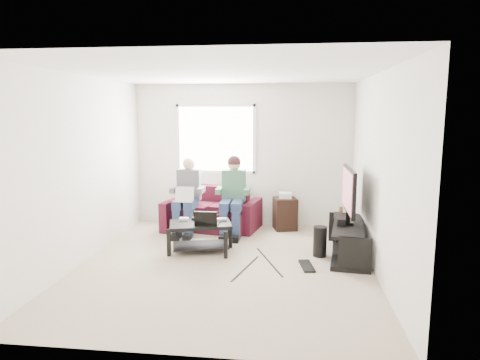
% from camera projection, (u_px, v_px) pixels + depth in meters
% --- Properties ---
extents(floor, '(4.50, 4.50, 0.00)m').
position_uv_depth(floor, '(225.00, 265.00, 5.92)').
color(floor, tan).
rests_on(floor, ground).
extents(ceiling, '(4.50, 4.50, 0.00)m').
position_uv_depth(ceiling, '(224.00, 72.00, 5.51)').
color(ceiling, white).
rests_on(ceiling, wall_back).
extents(wall_back, '(4.50, 0.00, 4.50)m').
position_uv_depth(wall_back, '(243.00, 155.00, 7.92)').
color(wall_back, silver).
rests_on(wall_back, floor).
extents(wall_front, '(4.50, 0.00, 4.50)m').
position_uv_depth(wall_front, '(183.00, 210.00, 3.51)').
color(wall_front, silver).
rests_on(wall_front, floor).
extents(wall_left, '(0.00, 4.50, 4.50)m').
position_uv_depth(wall_left, '(82.00, 170.00, 5.94)').
color(wall_left, silver).
rests_on(wall_left, floor).
extents(wall_right, '(0.00, 4.50, 4.50)m').
position_uv_depth(wall_right, '(378.00, 175.00, 5.48)').
color(wall_right, silver).
rests_on(wall_right, floor).
extents(window, '(1.48, 0.04, 1.28)m').
position_uv_depth(window, '(216.00, 139.00, 7.91)').
color(window, white).
rests_on(window, wall_back).
extents(sofa, '(1.76, 1.01, 0.75)m').
position_uv_depth(sofa, '(213.00, 213.00, 7.71)').
color(sofa, '#4F1326').
rests_on(sofa, floor).
extents(person_left, '(0.40, 0.70, 1.30)m').
position_uv_depth(person_left, '(187.00, 193.00, 7.44)').
color(person_left, navy).
rests_on(person_left, sofa).
extents(person_right, '(0.40, 0.71, 1.35)m').
position_uv_depth(person_right, '(233.00, 190.00, 7.36)').
color(person_right, navy).
rests_on(person_right, sofa).
extents(laptop_silver, '(0.39, 0.34, 0.24)m').
position_uv_depth(laptop_silver, '(184.00, 198.00, 7.18)').
color(laptop_silver, silver).
rests_on(laptop_silver, person_left).
extents(coffee_table, '(1.02, 0.77, 0.45)m').
position_uv_depth(coffee_table, '(200.00, 230.00, 6.43)').
color(coffee_table, black).
rests_on(coffee_table, floor).
extents(laptop_black, '(0.37, 0.29, 0.24)m').
position_uv_depth(laptop_black, '(207.00, 216.00, 6.30)').
color(laptop_black, black).
rests_on(laptop_black, coffee_table).
extents(controller_a, '(0.15, 0.11, 0.04)m').
position_uv_depth(controller_a, '(184.00, 219.00, 6.55)').
color(controller_a, silver).
rests_on(controller_a, coffee_table).
extents(controller_b, '(0.15, 0.11, 0.04)m').
position_uv_depth(controller_b, '(196.00, 218.00, 6.59)').
color(controller_b, black).
rests_on(controller_b, coffee_table).
extents(controller_c, '(0.16, 0.13, 0.04)m').
position_uv_depth(controller_c, '(222.00, 220.00, 6.52)').
color(controller_c, gray).
rests_on(controller_c, coffee_table).
extents(tv_stand, '(0.63, 1.49, 0.48)m').
position_uv_depth(tv_stand, '(348.00, 241.00, 6.28)').
color(tv_stand, black).
rests_on(tv_stand, floor).
extents(tv, '(0.12, 1.10, 0.81)m').
position_uv_depth(tv, '(349.00, 192.00, 6.26)').
color(tv, black).
rests_on(tv, tv_stand).
extents(soundbar, '(0.12, 0.50, 0.10)m').
position_uv_depth(soundbar, '(340.00, 219.00, 6.34)').
color(soundbar, black).
rests_on(soundbar, tv_stand).
extents(drink_cup, '(0.08, 0.08, 0.12)m').
position_uv_depth(drink_cup, '(340.00, 210.00, 6.85)').
color(drink_cup, '#9C6F43').
rests_on(drink_cup, tv_stand).
extents(console_white, '(0.30, 0.22, 0.06)m').
position_uv_depth(console_white, '(352.00, 245.00, 5.87)').
color(console_white, silver).
rests_on(console_white, tv_stand).
extents(console_grey, '(0.34, 0.26, 0.08)m').
position_uv_depth(console_grey, '(345.00, 231.00, 6.56)').
color(console_grey, gray).
rests_on(console_grey, tv_stand).
extents(console_black, '(0.38, 0.30, 0.07)m').
position_uv_depth(console_black, '(348.00, 238.00, 6.21)').
color(console_black, black).
rests_on(console_black, tv_stand).
extents(subwoofer, '(0.20, 0.20, 0.44)m').
position_uv_depth(subwoofer, '(320.00, 241.00, 6.25)').
color(subwoofer, black).
rests_on(subwoofer, floor).
extents(keyboard_floor, '(0.22, 0.48, 0.03)m').
position_uv_depth(keyboard_floor, '(307.00, 266.00, 5.84)').
color(keyboard_floor, black).
rests_on(keyboard_floor, floor).
extents(end_table, '(0.39, 0.39, 0.67)m').
position_uv_depth(end_table, '(285.00, 213.00, 7.68)').
color(end_table, black).
rests_on(end_table, floor).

